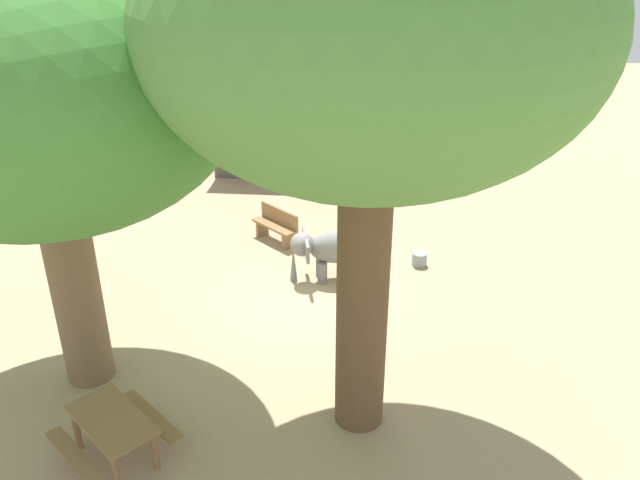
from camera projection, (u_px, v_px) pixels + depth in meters
ground_plane at (293, 306)px, 13.65m from camera, size 60.00×60.00×0.00m
elephant at (329, 249)px, 14.40m from camera, size 1.76×1.17×1.21m
person_handler at (365, 202)px, 16.44m from camera, size 0.50×0.32×1.62m
shade_tree_main at (37, 89)px, 9.28m from camera, size 6.18×5.67×7.41m
shade_tree_secondary at (371, 36)px, 7.88m from camera, size 5.96×5.46×8.27m
wooden_bench at (276, 224)px, 16.34m from camera, size 1.31×1.23×0.88m
picnic_table_near at (113, 428)px, 9.46m from camera, size 2.10×2.10×0.78m
market_stall_red at (249, 137)px, 21.02m from camera, size 2.50×2.50×2.52m
market_stall_blue at (327, 139)px, 20.80m from camera, size 2.50×2.50×2.52m
feed_bucket at (419, 259)px, 15.27m from camera, size 0.36×0.36×0.32m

